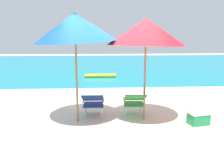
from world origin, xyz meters
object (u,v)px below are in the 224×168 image
at_px(swim_buoy, 100,75).
at_px(beach_umbrella_left, 75,27).
at_px(lounge_chair_left, 93,102).
at_px(lounge_chair_right, 134,101).
at_px(beach_umbrella_right, 146,32).
at_px(cooler_box, 198,118).

distance_m(swim_buoy, beach_umbrella_left, 6.78).
bearing_deg(lounge_chair_left, lounge_chair_right, -0.75).
bearing_deg(lounge_chair_right, lounge_chair_left, 179.25).
bearing_deg(swim_buoy, lounge_chair_right, -82.78).
relative_size(beach_umbrella_left, beach_umbrella_right, 1.08).
relative_size(lounge_chair_right, beach_umbrella_left, 0.34).
distance_m(swim_buoy, cooler_box, 7.15).
distance_m(swim_buoy, beach_umbrella_right, 6.79).
distance_m(beach_umbrella_left, beach_umbrella_right, 1.63).
distance_m(lounge_chair_left, beach_umbrella_right, 2.16).
height_order(swim_buoy, lounge_chair_left, lounge_chair_left).
distance_m(beach_umbrella_left, cooler_box, 3.54).
xyz_separation_m(lounge_chair_left, beach_umbrella_left, (-0.38, -0.28, 1.83)).
xyz_separation_m(beach_umbrella_right, cooler_box, (1.22, -0.40, -1.98)).
bearing_deg(beach_umbrella_right, lounge_chair_left, 167.31).
xyz_separation_m(beach_umbrella_left, beach_umbrella_right, (1.63, 0.00, -0.10)).
height_order(swim_buoy, beach_umbrella_right, beach_umbrella_right).
distance_m(lounge_chair_left, cooler_box, 2.57).
height_order(lounge_chair_left, cooler_box, lounge_chair_left).
distance_m(lounge_chair_right, beach_umbrella_right, 1.77).
bearing_deg(lounge_chair_right, swim_buoy, 97.22).
bearing_deg(beach_umbrella_right, beach_umbrella_left, -179.94).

